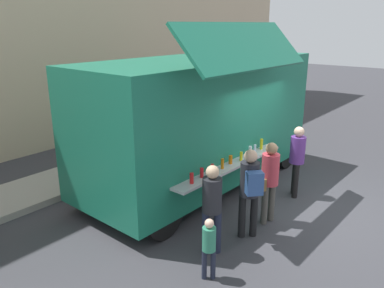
{
  "coord_description": "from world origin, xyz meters",
  "views": [
    {
      "loc": [
        -7.33,
        -2.79,
        3.78
      ],
      "look_at": [
        -1.25,
        2.15,
        1.3
      ],
      "focal_mm": 35.6,
      "sensor_mm": 36.0,
      "label": 1
    }
  ],
  "objects_px": {
    "food_truck_main": "(201,118)",
    "customer_front_ordering": "(269,176)",
    "customer_rear_waiting": "(212,202)",
    "customer_extra_browsing": "(297,155)",
    "child_near_queue": "(209,244)",
    "customer_mid_with_backpack": "(250,186)",
    "trash_bin": "(219,119)"
  },
  "relations": [
    {
      "from": "trash_bin",
      "to": "child_near_queue",
      "type": "relative_size",
      "value": 0.97
    },
    {
      "from": "child_near_queue",
      "to": "customer_rear_waiting",
      "type": "bearing_deg",
      "value": -7.17
    },
    {
      "from": "customer_extra_browsing",
      "to": "child_near_queue",
      "type": "xyz_separation_m",
      "value": [
        -3.65,
        -0.27,
        -0.36
      ]
    },
    {
      "from": "food_truck_main",
      "to": "child_near_queue",
      "type": "distance_m",
      "value": 3.83
    },
    {
      "from": "trash_bin",
      "to": "child_near_queue",
      "type": "xyz_separation_m",
      "value": [
        -6.93,
        -4.68,
        0.12
      ]
    },
    {
      "from": "child_near_queue",
      "to": "customer_mid_with_backpack",
      "type": "bearing_deg",
      "value": -33.86
    },
    {
      "from": "customer_extra_browsing",
      "to": "child_near_queue",
      "type": "bearing_deg",
      "value": 63.62
    },
    {
      "from": "food_truck_main",
      "to": "child_near_queue",
      "type": "bearing_deg",
      "value": -138.98
    },
    {
      "from": "food_truck_main",
      "to": "trash_bin",
      "type": "bearing_deg",
      "value": 30.83
    },
    {
      "from": "food_truck_main",
      "to": "customer_mid_with_backpack",
      "type": "xyz_separation_m",
      "value": [
        -1.41,
        -2.2,
        -0.62
      ]
    },
    {
      "from": "trash_bin",
      "to": "customer_mid_with_backpack",
      "type": "xyz_separation_m",
      "value": [
        -5.51,
        -4.53,
        0.54
      ]
    },
    {
      "from": "customer_front_ordering",
      "to": "customer_mid_with_backpack",
      "type": "distance_m",
      "value": 0.74
    },
    {
      "from": "customer_mid_with_backpack",
      "to": "child_near_queue",
      "type": "bearing_deg",
      "value": 137.98
    },
    {
      "from": "food_truck_main",
      "to": "customer_extra_browsing",
      "type": "xyz_separation_m",
      "value": [
        0.82,
        -2.09,
        -0.68
      ]
    },
    {
      "from": "customer_mid_with_backpack",
      "to": "customer_extra_browsing",
      "type": "relative_size",
      "value": 1.04
    },
    {
      "from": "customer_mid_with_backpack",
      "to": "food_truck_main",
      "type": "bearing_deg",
      "value": 9.13
    },
    {
      "from": "customer_front_ordering",
      "to": "child_near_queue",
      "type": "relative_size",
      "value": 1.61
    },
    {
      "from": "customer_rear_waiting",
      "to": "customer_extra_browsing",
      "type": "relative_size",
      "value": 0.98
    },
    {
      "from": "trash_bin",
      "to": "customer_front_ordering",
      "type": "bearing_deg",
      "value": -136.58
    },
    {
      "from": "customer_extra_browsing",
      "to": "customer_rear_waiting",
      "type": "bearing_deg",
      "value": 57.33
    },
    {
      "from": "customer_mid_with_backpack",
      "to": "trash_bin",
      "type": "bearing_deg",
      "value": -8.78
    },
    {
      "from": "customer_mid_with_backpack",
      "to": "child_near_queue",
      "type": "height_order",
      "value": "customer_mid_with_backpack"
    },
    {
      "from": "customer_front_ordering",
      "to": "child_near_queue",
      "type": "bearing_deg",
      "value": 105.02
    },
    {
      "from": "food_truck_main",
      "to": "trash_bin",
      "type": "height_order",
      "value": "food_truck_main"
    },
    {
      "from": "customer_front_ordering",
      "to": "customer_mid_with_backpack",
      "type": "bearing_deg",
      "value": 101.25
    },
    {
      "from": "trash_bin",
      "to": "child_near_queue",
      "type": "distance_m",
      "value": 8.36
    },
    {
      "from": "food_truck_main",
      "to": "customer_front_ordering",
      "type": "height_order",
      "value": "food_truck_main"
    },
    {
      "from": "child_near_queue",
      "to": "food_truck_main",
      "type": "bearing_deg",
      "value": -0.29
    },
    {
      "from": "customer_front_ordering",
      "to": "customer_rear_waiting",
      "type": "xyz_separation_m",
      "value": [
        -1.57,
        0.22,
        -0.02
      ]
    },
    {
      "from": "customer_extra_browsing",
      "to": "child_near_queue",
      "type": "distance_m",
      "value": 3.68
    },
    {
      "from": "customer_mid_with_backpack",
      "to": "customer_extra_browsing",
      "type": "height_order",
      "value": "customer_mid_with_backpack"
    },
    {
      "from": "trash_bin",
      "to": "customer_extra_browsing",
      "type": "relative_size",
      "value": 0.61
    }
  ]
}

